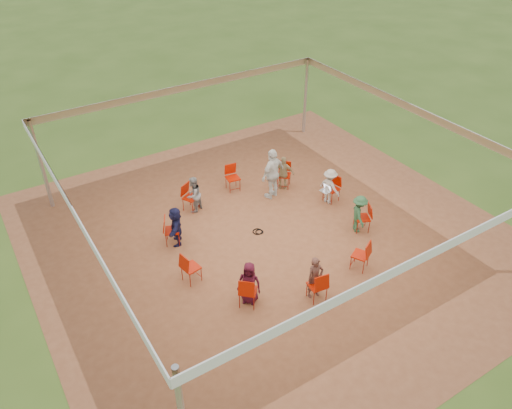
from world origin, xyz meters
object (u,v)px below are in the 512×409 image
chair_2 (233,178)px  chair_5 (191,267)px  chair_4 (172,230)px  person_seated_6 (359,214)px  chair_0 (332,189)px  person_seated_3 (176,226)px  person_seated_5 (315,278)px  laptop (326,189)px  person_seated_1 (284,173)px  chair_6 (248,291)px  cable_coil (258,232)px  chair_1 (284,175)px  chair_8 (360,255)px  chair_7 (317,285)px  person_seated_2 (194,195)px  chair_9 (362,218)px  person_seated_4 (249,283)px  person_seated_0 (330,186)px  standing_person (273,174)px  chair_3 (191,198)px

chair_2 → chair_5: size_ratio=1.00×
chair_4 → person_seated_6: (4.90, -2.38, 0.15)m
chair_0 → chair_4: (-5.24, 0.73, 0.00)m
person_seated_3 → person_seated_5: bearing=54.0°
person_seated_5 → laptop: 4.18m
chair_5 → person_seated_1: (4.58, 2.41, 0.15)m
chair_0 → chair_6: size_ratio=1.00×
chair_0 → cable_coil: 2.93m
chair_0 → chair_1: same height
chair_6 → chair_8: (3.24, -0.45, 0.00)m
chair_1 → chair_7: (-2.31, -4.76, 0.00)m
chair_7 → person_seated_5: bearing=90.0°
chair_1 → person_seated_5: person_seated_5 is taller
chair_4 → chair_5: size_ratio=1.00×
person_seated_1 → person_seated_5: bearing=108.0°
chair_2 → chair_7: size_ratio=1.00×
person_seated_3 → person_seated_6: bearing=90.0°
person_seated_2 → chair_7: bearing=71.6°
chair_2 → chair_8: 5.29m
chair_1 → chair_5: same height
person_seated_1 → laptop: size_ratio=3.39×
chair_9 → person_seated_5: person_seated_5 is taller
chair_0 → chair_8: size_ratio=1.00×
laptop → chair_2: bearing=31.8°
chair_0 → person_seated_4: 5.18m
person_seated_1 → person_seated_0: bearing=162.0°
chair_1 → chair_5: (-4.67, -2.49, 0.00)m
chair_4 → chair_6: same height
chair_9 → cable_coil: chair_9 is taller
chair_6 → chair_8: bearing=36.0°
chair_2 → person_seated_1: person_seated_1 is taller
standing_person → chair_0: bearing=122.6°
chair_5 → chair_6: 1.72m
chair_0 → person_seated_4: person_seated_4 is taller
chair_5 → person_seated_4: person_seated_4 is taller
chair_5 → person_seated_5: bearing=37.7°
chair_2 → laptop: chair_2 is taller
chair_7 → person_seated_0: bearing=54.9°
chair_9 → laptop: size_ratio=2.55×
chair_7 → person_seated_3: person_seated_3 is taller
person_seated_6 → laptop: 1.60m
chair_6 → chair_7: (1.55, -0.75, 0.00)m
standing_person → chair_6: bearing=31.7°
person_seated_6 → person_seated_1: bearing=36.0°
person_seated_5 → chair_3: bearing=108.4°
chair_3 → chair_4: same height
person_seated_1 → person_seated_6: (0.55, -3.08, 0.00)m
person_seated_4 → standing_person: (3.12, 3.63, 0.27)m
person_seated_0 → chair_6: bearing=108.4°
chair_0 → person_seated_0: (-0.12, -0.02, 0.15)m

